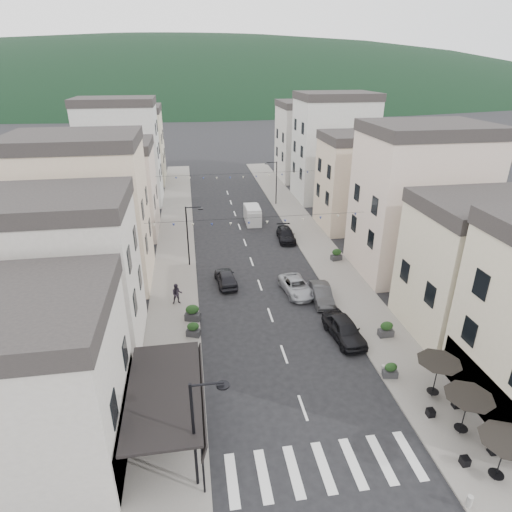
{
  "coord_description": "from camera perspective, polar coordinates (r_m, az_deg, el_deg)",
  "views": [
    {
      "loc": [
        -5.57,
        -12.05,
        18.02
      ],
      "look_at": [
        -0.57,
        19.62,
        3.5
      ],
      "focal_mm": 30.0,
      "sensor_mm": 36.0,
      "label": 1
    }
  ],
  "objects": [
    {
      "name": "delivery_van",
      "position": [
        52.76,
        -0.48,
        5.59
      ],
      "size": [
        1.84,
        4.44,
        2.11
      ],
      "rotation": [
        0.0,
        0.0,
        -0.02
      ],
      "color": "#B8B8BA",
      "rests_on": "ground"
    },
    {
      "name": "bunting_far",
      "position": [
        51.85,
        -2.6,
        10.55
      ],
      "size": [
        19.0,
        0.28,
        0.62
      ],
      "color": "black",
      "rests_on": "ground"
    },
    {
      "name": "planter_ra",
      "position": [
        28.7,
        17.49,
        -14.31
      ],
      "size": [
        0.98,
        0.64,
        1.02
      ],
      "rotation": [
        0.0,
        0.0,
        -0.16
      ],
      "color": "#303032",
      "rests_on": "sidewalk_right"
    },
    {
      "name": "planter_rc",
      "position": [
        43.06,
        10.69,
        0.19
      ],
      "size": [
        1.15,
        0.78,
        1.18
      ],
      "rotation": [
        0.0,
        0.0,
        0.2
      ],
      "color": "#2B2C2E",
      "rests_on": "sidewalk_right"
    },
    {
      "name": "pedestrian_b",
      "position": [
        35.22,
        -10.49,
        -4.99
      ],
      "size": [
        0.9,
        0.73,
        1.76
      ],
      "primitive_type": "imported",
      "rotation": [
        0.0,
        0.0,
        0.08
      ],
      "color": "black",
      "rests_on": "sidewalk_left"
    },
    {
      "name": "parked_car_d",
      "position": [
        47.54,
        4.01,
        2.86
      ],
      "size": [
        2.09,
        4.51,
        1.28
      ],
      "primitive_type": "imported",
      "rotation": [
        0.0,
        0.0,
        -0.07
      ],
      "color": "black",
      "rests_on": "ground"
    },
    {
      "name": "sidewalk_right",
      "position": [
        49.33,
        7.03,
        2.83
      ],
      "size": [
        4.0,
        76.0,
        0.12
      ],
      "primitive_type": "cube",
      "color": "slate",
      "rests_on": "ground"
    },
    {
      "name": "parked_car_c",
      "position": [
        36.68,
        5.4,
        -4.05
      ],
      "size": [
        2.59,
        4.72,
        1.25
      ],
      "primitive_type": "imported",
      "rotation": [
        0.0,
        0.0,
        0.12
      ],
      "color": "#9899A0",
      "rests_on": "ground"
    },
    {
      "name": "planter_lb",
      "position": [
        33.01,
        -8.46,
        -7.48
      ],
      "size": [
        1.29,
        0.95,
        1.29
      ],
      "rotation": [
        0.0,
        0.0,
        -0.31
      ],
      "color": "#29292B",
      "rests_on": "sidewalk_left"
    },
    {
      "name": "planter_rb",
      "position": [
        32.29,
        16.98,
        -9.31
      ],
      "size": [
        1.05,
        0.59,
        1.17
      ],
      "rotation": [
        0.0,
        0.0,
        0.02
      ],
      "color": "#313033",
      "rests_on": "sidewalk_right"
    },
    {
      "name": "pedestrian_a",
      "position": [
        26.42,
        -12.62,
        -16.35
      ],
      "size": [
        0.69,
        0.47,
        1.83
      ],
      "primitive_type": "imported",
      "rotation": [
        0.0,
        0.0,
        0.05
      ],
      "color": "black",
      "rests_on": "sidewalk_left"
    },
    {
      "name": "streetlamp_right_far",
      "position": [
        58.96,
        2.47,
        10.29
      ],
      "size": [
        1.7,
        0.56,
        6.0
      ],
      "color": "black",
      "rests_on": "ground"
    },
    {
      "name": "bollards",
      "position": [
        25.47,
        6.61,
        -19.55
      ],
      "size": [
        11.66,
        10.26,
        0.6
      ],
      "color": "gray",
      "rests_on": "ground"
    },
    {
      "name": "parked_car_a",
      "position": [
        31.4,
        11.68,
        -9.51
      ],
      "size": [
        2.34,
        4.75,
        1.56
      ],
      "primitive_type": "imported",
      "rotation": [
        0.0,
        0.0,
        0.11
      ],
      "color": "black",
      "rests_on": "ground"
    },
    {
      "name": "parked_car_e",
      "position": [
        37.92,
        -4.03,
        -2.9
      ],
      "size": [
        1.99,
        4.15,
        1.37
      ],
      "primitive_type": "imported",
      "rotation": [
        0.0,
        0.0,
        3.24
      ],
      "color": "black",
      "rests_on": "ground"
    },
    {
      "name": "planter_la",
      "position": [
        31.28,
        -8.36,
        -9.66
      ],
      "size": [
        1.1,
        0.86,
        1.09
      ],
      "rotation": [
        0.0,
        0.0,
        -0.38
      ],
      "color": "#29292B",
      "rests_on": "sidewalk_left"
    },
    {
      "name": "ground",
      "position": [
        22.38,
        10.76,
        -29.87
      ],
      "size": [
        700.0,
        700.0,
        0.0
      ],
      "primitive_type": "plane",
      "color": "black",
      "rests_on": "ground"
    },
    {
      "name": "buildings_row_left",
      "position": [
        51.97,
        -18.91,
        9.84
      ],
      "size": [
        10.2,
        54.16,
        14.0
      ],
      "color": "#ACA69D",
      "rests_on": "ground"
    },
    {
      "name": "bunting_near",
      "position": [
        36.65,
        0.29,
        4.65
      ],
      "size": [
        19.0,
        0.28,
        0.62
      ],
      "color": "black",
      "rests_on": "ground"
    },
    {
      "name": "streetlamp_left_far",
      "position": [
        40.65,
        -8.77,
        3.45
      ],
      "size": [
        1.7,
        0.56,
        6.0
      ],
      "color": "black",
      "rests_on": "ground"
    },
    {
      "name": "streetlamp_left_near",
      "position": [
        20.06,
        -7.51,
        -21.45
      ],
      "size": [
        1.7,
        0.56,
        6.0
      ],
      "color": "black",
      "rests_on": "ground"
    },
    {
      "name": "parked_car_b",
      "position": [
        35.69,
        8.76,
        -5.04
      ],
      "size": [
        1.78,
        4.18,
        1.34
      ],
      "primitive_type": "imported",
      "rotation": [
        0.0,
        0.0,
        -0.09
      ],
      "color": "#2F2F31",
      "rests_on": "ground"
    },
    {
      "name": "sidewalk_left",
      "position": [
        47.61,
        -10.64,
        1.77
      ],
      "size": [
        4.0,
        76.0,
        0.12
      ],
      "primitive_type": "cube",
      "color": "slate",
      "rests_on": "ground"
    },
    {
      "name": "cafe_terrace",
      "position": [
        25.33,
        26.43,
        -16.89
      ],
      "size": [
        2.5,
        8.1,
        2.53
      ],
      "color": "black",
      "rests_on": "ground"
    },
    {
      "name": "boutique_awning",
      "position": [
        22.7,
        -11.49,
        -17.26
      ],
      "size": [
        3.77,
        7.5,
        3.28
      ],
      "color": "black",
      "rests_on": "ground"
    },
    {
      "name": "buildings_row_right",
      "position": [
        53.9,
        13.37,
        11.19
      ],
      "size": [
        10.2,
        54.16,
        14.5
      ],
      "color": "#BFB798",
      "rests_on": "ground"
    },
    {
      "name": "hill_backdrop",
      "position": [
        312.62,
        -8.51,
        20.82
      ],
      "size": [
        640.0,
        360.0,
        70.0
      ],
      "primitive_type": "ellipsoid",
      "color": "black",
      "rests_on": "ground"
    }
  ]
}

